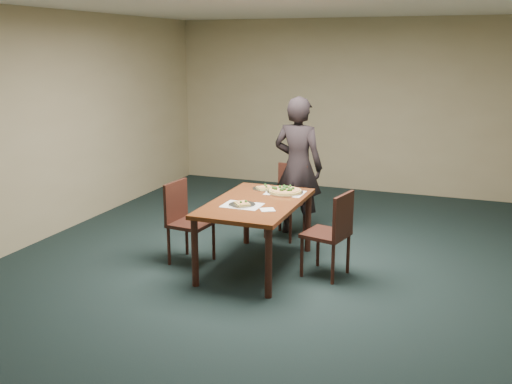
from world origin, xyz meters
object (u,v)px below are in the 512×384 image
(slice_plate_far, at_px, (265,188))
(dining_table, at_px, (256,209))
(chair_right, at_px, (333,230))
(slice_plate_near, at_px, (242,204))
(chair_far, at_px, (288,196))
(chair_left, at_px, (185,217))
(pizza_pan, at_px, (285,191))
(diner, at_px, (298,167))

(slice_plate_far, bearing_deg, dining_table, -79.94)
(dining_table, xyz_separation_m, chair_right, (0.83, 0.04, -0.14))
(dining_table, height_order, slice_plate_near, slice_plate_near)
(chair_far, distance_m, slice_plate_near, 1.40)
(chair_far, distance_m, chair_left, 1.50)
(dining_table, distance_m, chair_far, 1.17)
(chair_far, xyz_separation_m, slice_plate_near, (-0.07, -1.37, 0.25))
(chair_left, bearing_deg, pizza_pan, -55.37)
(diner, height_order, slice_plate_near, diner)
(pizza_pan, height_order, slice_plate_near, pizza_pan)
(diner, xyz_separation_m, slice_plate_far, (-0.17, -0.76, -0.12))
(slice_plate_far, bearing_deg, slice_plate_near, -88.49)
(chair_left, bearing_deg, slice_plate_far, -42.68)
(pizza_pan, bearing_deg, dining_table, -112.10)
(chair_left, height_order, slice_plate_near, chair_left)
(pizza_pan, distance_m, slice_plate_near, 0.70)
(diner, bearing_deg, dining_table, 92.57)
(chair_left, height_order, diner, diner)
(chair_right, relative_size, slice_plate_near, 3.25)
(chair_right, xyz_separation_m, diner, (-0.76, 1.25, 0.37))
(diner, bearing_deg, chair_far, 61.17)
(dining_table, distance_m, chair_right, 0.85)
(dining_table, xyz_separation_m, diner, (0.08, 1.29, 0.22))
(chair_far, bearing_deg, chair_right, -41.29)
(chair_far, xyz_separation_m, chair_left, (-0.80, -1.27, 0.00))
(pizza_pan, bearing_deg, slice_plate_near, -111.40)
(chair_far, height_order, chair_left, same)
(chair_far, bearing_deg, diner, 67.16)
(chair_left, xyz_separation_m, diner, (0.88, 1.39, 0.37))
(dining_table, xyz_separation_m, slice_plate_near, (-0.07, -0.21, 0.11))
(slice_plate_near, bearing_deg, diner, 84.19)
(diner, xyz_separation_m, pizza_pan, (0.10, -0.84, -0.11))
(chair_far, height_order, slice_plate_far, chair_far)
(chair_right, bearing_deg, diner, -135.69)
(pizza_pan, bearing_deg, chair_right, -31.74)
(diner, relative_size, slice_plate_near, 6.30)
(diner, distance_m, slice_plate_near, 1.50)
(pizza_pan, relative_size, slice_plate_far, 1.45)
(chair_right, bearing_deg, chair_far, -130.25)
(slice_plate_near, bearing_deg, pizza_pan, 68.60)
(pizza_pan, bearing_deg, slice_plate_far, 162.43)
(chair_far, bearing_deg, slice_plate_far, -85.88)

